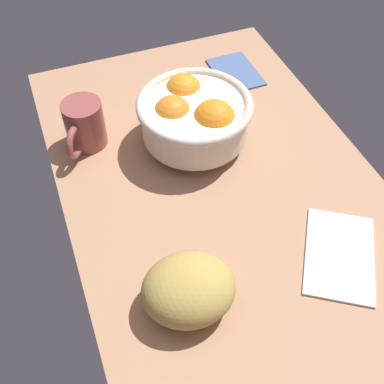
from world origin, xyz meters
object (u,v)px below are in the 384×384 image
Objects in this scene: napkin_spare at (235,71)px; mug at (84,125)px; fruit_bowl at (194,116)px; bread_loaf at (189,289)px; napkin_folded at (340,254)px.

mug reaches higher than napkin_spare.
fruit_bowl is 33.22cm from bread_loaf.
fruit_bowl reaches higher than napkin_spare.
fruit_bowl is at bearing -109.33° from mug.
bread_loaf is 55.38cm from napkin_spare.
fruit_bowl is 23.84cm from napkin_spare.
bread_loaf reaches higher than napkin_spare.
mug is (-10.11, 34.68, 4.03)cm from napkin_spare.
napkin_spare is 1.21× the size of mug.
mug is at bearing 106.24° from napkin_spare.
fruit_bowl is 1.58× the size of bread_loaf.
napkin_folded is at bearing -159.24° from fruit_bowl.
napkin_spare is at bearing -43.81° from fruit_bowl.
napkin_folded is (-31.44, -11.92, -5.91)cm from fruit_bowl.
fruit_bowl is 1.29× the size of napkin_folded.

